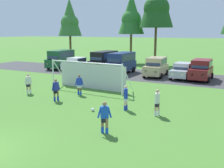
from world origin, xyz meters
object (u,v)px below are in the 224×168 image
Objects in this scene: parked_car_slot_right at (183,71)px; soccer_goal at (90,75)px; parked_car_slot_left at (76,64)px; parked_car_slot_center_left at (104,60)px; parked_car_slot_far_left at (61,59)px; parked_car_slot_far_right at (201,70)px; player_winger_left at (126,98)px; player_midfield_center at (28,84)px; parked_car_slot_center_right at (156,67)px; player_defender_far at (79,85)px; soccer_ball at (93,110)px; player_trailing_back at (157,103)px; player_striker_near at (56,90)px; parked_car_slot_center at (121,62)px; player_winger_right at (105,118)px.

soccer_goal is at bearing -123.38° from parked_car_slot_right.
parked_car_slot_center_left is at bearing 28.69° from parked_car_slot_left.
parked_car_slot_far_left reaches higher than parked_car_slot_far_right.
player_midfield_center is at bearing 175.61° from player_winger_left.
parked_car_slot_center_right is at bearing 176.92° from parked_car_slot_right.
soccer_goal is 4.59× the size of player_defender_far.
player_winger_left is 0.34× the size of parked_car_slot_center_left.
player_defender_far is at bearing -79.60° from soccer_goal.
player_defender_far is (-3.32, 3.43, 0.71)m from soccer_ball.
player_defender_far is 16.49m from parked_car_slot_far_left.
soccer_goal reaches higher than parked_car_slot_left.
player_midfield_center is 4.28m from player_defender_far.
parked_car_slot_center_left is at bearing 112.85° from soccer_goal.
player_trailing_back is (11.28, -0.93, 0.00)m from player_midfield_center.
player_winger_left is (1.76, 1.24, 0.71)m from soccer_ball.
parked_car_slot_center_right is at bearing 2.23° from parked_car_slot_left.
player_striker_near and player_midfield_center have the same top height.
player_striker_near is at bearing 164.43° from soccer_ball.
player_trailing_back is 0.34× the size of parked_car_slot_center_left.
soccer_goal is at bearing 89.66° from player_striker_near.
soccer_ball is 7.00m from soccer_goal.
parked_car_slot_far_left is 1.02× the size of parked_car_slot_center.
player_winger_right is (0.75, -4.22, 0.00)m from player_winger_left.
player_defender_far is (4.01, 1.49, 0.00)m from player_midfield_center.
soccer_goal is 1.77× the size of parked_car_slot_left.
parked_car_slot_right is (3.07, -0.17, -0.24)m from parked_car_slot_center_right.
parked_car_slot_center is 1.03× the size of parked_car_slot_center_right.
player_winger_right is at bearing -51.80° from parked_car_slot_left.
soccer_ball is 0.13× the size of player_striker_near.
player_trailing_back is 0.34× the size of parked_car_slot_center.
player_striker_near is 0.39× the size of parked_car_slot_right.
soccer_goal is at bearing 140.48° from player_winger_left.
player_striker_near is 16.08m from parked_car_slot_center_left.
parked_car_slot_far_right is (1.91, 0.05, 0.24)m from parked_car_slot_right.
player_midfield_center and player_winger_right have the same top height.
player_winger_right is at bearing -49.94° from soccer_ball.
parked_car_slot_left is 15.67m from parked_car_slot_far_right.
parked_car_slot_left is (-4.11, 12.81, 0.05)m from player_midfield_center.
player_midfield_center is 17.48m from parked_car_slot_far_right.
soccer_goal is at bearing 100.40° from player_defender_far.
player_striker_near is at bearing -60.79° from parked_car_slot_left.
player_defender_far is at bearing -47.23° from parked_car_slot_far_left.
soccer_goal is 14.50m from parked_car_slot_far_left.
player_winger_left is at bearing -92.28° from parked_car_slot_right.
player_midfield_center is 0.39× the size of parked_car_slot_left.
parked_car_slot_right is at bearing 66.39° from player_striker_near.
player_defender_far is 5.54m from player_winger_left.
parked_car_slot_left is at bearing 127.81° from soccer_ball.
player_striker_near is (-3.79, 1.06, 0.71)m from soccer_ball.
soccer_goal is 2.45m from player_defender_far.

